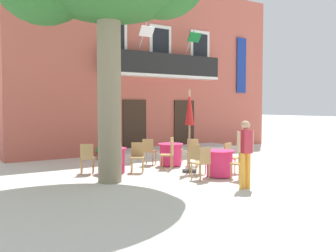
% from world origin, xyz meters
% --- Properties ---
extents(ground_plane, '(120.00, 120.00, 0.00)m').
position_xyz_m(ground_plane, '(0.00, 0.00, 0.00)').
color(ground_plane, silver).
extents(building_facade, '(13.00, 5.09, 7.50)m').
position_xyz_m(building_facade, '(0.94, 6.99, 3.75)').
color(building_facade, '#BC5B4C').
rests_on(building_facade, ground).
extents(entrance_step_platform, '(5.90, 1.85, 0.25)m').
position_xyz_m(entrance_step_platform, '(0.93, 4.08, 0.12)').
color(entrance_step_platform, silver).
rests_on(entrance_step_platform, ground).
extents(cafe_table_near_tree, '(0.86, 0.86, 0.76)m').
position_xyz_m(cafe_table_near_tree, '(-0.76, -1.05, 0.39)').
color(cafe_table_near_tree, '#E52D66').
rests_on(cafe_table_near_tree, ground).
extents(cafe_chair_near_tree_0, '(0.44, 0.44, 0.91)m').
position_xyz_m(cafe_chair_near_tree_0, '(-1.50, -1.19, 0.53)').
color(cafe_chair_near_tree_0, tan).
rests_on(cafe_chair_near_tree_0, ground).
extents(cafe_chair_near_tree_1, '(0.44, 0.44, 0.91)m').
position_xyz_m(cafe_chair_near_tree_1, '(-0.61, -1.78, 0.53)').
color(cafe_chair_near_tree_1, tan).
rests_on(cafe_chair_near_tree_1, ground).
extents(cafe_chair_near_tree_2, '(0.50, 0.50, 0.91)m').
position_xyz_m(cafe_chair_near_tree_2, '(-0.07, -0.75, 0.53)').
color(cafe_chair_near_tree_2, tan).
rests_on(cafe_chair_near_tree_2, ground).
extents(cafe_chair_near_tree_3, '(0.51, 0.51, 0.91)m').
position_xyz_m(cafe_chair_near_tree_3, '(-1.08, -0.36, 0.53)').
color(cafe_chair_near_tree_3, tan).
rests_on(cafe_chair_near_tree_3, ground).
extents(cafe_table_middle, '(0.86, 0.86, 0.76)m').
position_xyz_m(cafe_table_middle, '(-0.88, 1.36, 0.39)').
color(cafe_table_middle, '#E52D66').
rests_on(cafe_table_middle, ground).
extents(cafe_chair_middle_0, '(0.57, 0.57, 0.91)m').
position_xyz_m(cafe_chair_middle_0, '(-1.33, 0.75, 0.53)').
color(cafe_chair_middle_0, tan).
rests_on(cafe_chair_middle_0, ground).
extents(cafe_chair_middle_1, '(0.56, 0.56, 0.91)m').
position_xyz_m(cafe_chair_middle_1, '(-0.24, 0.96, 0.53)').
color(cafe_chair_middle_1, tan).
rests_on(cafe_chair_middle_1, ground).
extents(cafe_chair_middle_2, '(0.56, 0.56, 0.91)m').
position_xyz_m(cafe_chair_middle_2, '(-0.36, 1.90, 0.53)').
color(cafe_chair_middle_2, tan).
rests_on(cafe_chair_middle_2, ground).
extents(cafe_chair_middle_3, '(0.56, 0.56, 0.91)m').
position_xyz_m(cafe_chair_middle_3, '(-1.44, 1.86, 0.53)').
color(cafe_chair_middle_3, tan).
rests_on(cafe_chair_middle_3, ground).
extents(cafe_table_front, '(0.86, 0.86, 0.76)m').
position_xyz_m(cafe_table_front, '(-3.09, 1.18, 0.39)').
color(cafe_table_front, '#E52D66').
rests_on(cafe_table_front, ground).
extents(cafe_chair_front_0, '(0.51, 0.51, 0.91)m').
position_xyz_m(cafe_chair_front_0, '(-3.28, 0.45, 0.53)').
color(cafe_chair_front_0, tan).
rests_on(cafe_chair_front_0, ground).
extents(cafe_chair_front_1, '(0.55, 0.55, 0.91)m').
position_xyz_m(cafe_chair_front_1, '(-2.41, 0.86, 0.53)').
color(cafe_chair_front_1, tan).
rests_on(cafe_chair_front_1, ground).
extents(cafe_chair_front_2, '(0.55, 0.55, 0.91)m').
position_xyz_m(cafe_chair_front_2, '(-2.75, 1.86, 0.53)').
color(cafe_chair_front_2, tan).
rests_on(cafe_chair_front_2, ground).
extents(cafe_chair_front_3, '(0.53, 0.53, 0.91)m').
position_xyz_m(cafe_chair_front_3, '(-3.81, 1.42, 0.53)').
color(cafe_chair_front_3, tan).
rests_on(cafe_chair_front_3, ground).
extents(cafe_umbrella, '(0.44, 0.44, 2.55)m').
position_xyz_m(cafe_umbrella, '(-1.04, 0.04, 1.67)').
color(cafe_umbrella, '#997A56').
rests_on(cafe_umbrella, ground).
extents(ground_planter_left, '(0.35, 0.35, 0.52)m').
position_xyz_m(ground_planter_left, '(-2.37, 3.93, 0.29)').
color(ground_planter_left, '#995638').
rests_on(ground_planter_left, ground).
extents(pedestrian_near_entrance, '(0.53, 0.39, 1.68)m').
position_xyz_m(pedestrian_near_entrance, '(-1.23, -2.54, 0.95)').
color(pedestrian_near_entrance, gold).
rests_on(pedestrian_near_entrance, ground).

